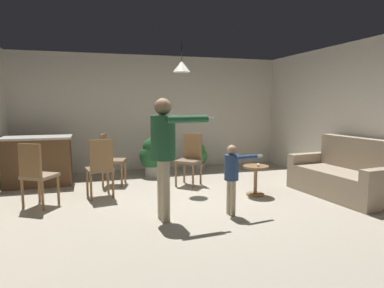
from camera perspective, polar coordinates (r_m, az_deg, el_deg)
ground at (r=5.38m, az=-0.20°, el=-10.32°), size 7.68×7.68×0.00m
wall_back at (r=8.26m, az=-6.52°, el=5.22°), size 6.40×0.10×2.70m
wall_right at (r=6.78m, az=26.80°, el=4.13°), size 0.10×6.40×2.70m
couch_floral at (r=6.41m, az=24.05°, el=-5.04°), size 1.03×1.88×1.00m
kitchen_counter at (r=7.20m, az=-24.40°, el=-2.61°), size 1.26×0.66×0.95m
side_table_by_couch at (r=5.98m, az=10.61°, el=-5.41°), size 0.44×0.44×0.52m
person_adult at (r=4.56m, az=-4.69°, el=-0.24°), size 0.83×0.48×1.66m
person_child at (r=4.85m, az=6.74°, el=-4.64°), size 0.55×0.29×1.01m
dining_chair_by_counter at (r=6.77m, az=-13.61°, el=-2.17°), size 0.52×0.52×1.00m
dining_chair_near_wall at (r=6.60m, az=-0.33°, el=-2.20°), size 0.59×0.59×1.00m
dining_chair_centre_back at (r=5.67m, az=-24.66°, el=-4.37°), size 0.58×0.58×1.00m
dining_chair_spare at (r=5.88m, az=-15.13°, el=-3.59°), size 0.49×0.49×1.00m
potted_plant_corner at (r=7.41m, az=-6.71°, el=-1.90°), size 0.55×0.55×0.84m
potted_plant_by_wall at (r=8.11m, az=1.13°, el=-1.91°), size 0.41×0.41×0.63m
spare_remote_on_table at (r=5.92m, az=11.03°, el=-3.47°), size 0.09×0.13×0.04m
ceiling_light_pendant at (r=6.35m, az=-1.76°, el=12.87°), size 0.32×0.32×0.55m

